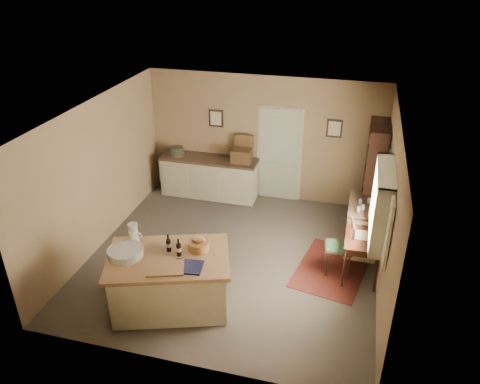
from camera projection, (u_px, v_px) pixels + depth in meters
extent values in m
plane|color=brown|center=(233.00, 258.00, 8.42)|extent=(5.00, 5.00, 0.00)
cube|color=#91714F|center=(264.00, 139.00, 9.93)|extent=(5.00, 0.10, 2.70)
cube|color=#91714F|center=(177.00, 284.00, 5.65)|extent=(5.00, 0.10, 2.70)
cube|color=#91714F|center=(98.00, 175.00, 8.35)|extent=(0.10, 5.00, 2.70)
cube|color=#91714F|center=(388.00, 210.00, 7.23)|extent=(0.10, 5.00, 2.70)
plane|color=silver|center=(232.00, 113.00, 7.16)|extent=(5.00, 5.00, 0.00)
cube|color=#ACB497|center=(279.00, 154.00, 9.96)|extent=(0.97, 0.06, 2.11)
cube|color=black|center=(216.00, 118.00, 9.98)|extent=(0.32, 0.02, 0.38)
cube|color=beige|center=(216.00, 118.00, 9.97)|extent=(0.24, 0.01, 0.30)
cube|color=black|center=(334.00, 128.00, 9.42)|extent=(0.32, 0.02, 0.38)
cube|color=beige|center=(334.00, 129.00, 9.41)|extent=(0.24, 0.01, 0.30)
cube|color=beige|center=(377.00, 234.00, 7.24)|extent=(0.25, 1.32, 0.06)
cube|color=beige|center=(387.00, 172.00, 6.75)|extent=(0.25, 1.32, 0.06)
cube|color=white|center=(390.00, 205.00, 6.96)|extent=(0.01, 1.20, 1.00)
cube|color=beige|center=(388.00, 234.00, 6.27)|extent=(0.04, 0.35, 1.00)
cube|color=beige|center=(387.00, 181.00, 7.68)|extent=(0.04, 0.35, 1.00)
cube|color=beige|center=(170.00, 283.00, 7.12)|extent=(1.91, 1.52, 0.85)
cube|color=#9D704F|center=(168.00, 258.00, 6.91)|extent=(2.07, 1.67, 0.06)
cylinder|color=white|center=(126.00, 253.00, 6.89)|extent=(0.52, 0.52, 0.11)
cube|color=#9D704F|center=(166.00, 268.00, 6.62)|extent=(0.61, 0.51, 0.03)
cube|color=black|center=(188.00, 267.00, 6.65)|extent=(0.45, 0.38, 0.02)
cylinder|color=#9A6337|center=(199.00, 246.00, 7.02)|extent=(0.31, 0.31, 0.14)
cylinder|color=black|center=(168.00, 243.00, 6.96)|extent=(0.07, 0.07, 0.29)
cylinder|color=black|center=(179.00, 247.00, 6.85)|extent=(0.07, 0.07, 0.29)
cube|color=beige|center=(209.00, 178.00, 10.36)|extent=(2.10, 0.58, 0.85)
cube|color=#332319|center=(209.00, 159.00, 10.15)|extent=(2.14, 0.61, 0.05)
cube|color=#442C17|center=(242.00, 156.00, 9.91)|extent=(0.42, 0.32, 0.28)
cylinder|color=#59544F|center=(177.00, 151.00, 10.27)|extent=(0.36, 0.36, 0.18)
cube|color=#511710|center=(332.00, 269.00, 8.12)|extent=(1.39, 1.78, 0.01)
cube|color=black|center=(363.00, 236.00, 7.67)|extent=(0.58, 0.95, 0.03)
cube|color=black|center=(363.00, 240.00, 7.71)|extent=(0.52, 0.89, 0.10)
cube|color=silver|center=(360.00, 235.00, 7.68)|extent=(0.22, 0.30, 0.01)
cylinder|color=black|center=(370.00, 227.00, 7.86)|extent=(0.05, 0.05, 0.05)
cylinder|color=black|center=(344.00, 269.00, 7.54)|extent=(0.04, 0.04, 0.72)
cylinder|color=black|center=(376.00, 274.00, 7.42)|extent=(0.04, 0.04, 0.72)
cylinder|color=black|center=(347.00, 240.00, 8.28)|extent=(0.04, 0.04, 0.72)
cylinder|color=black|center=(376.00, 244.00, 8.17)|extent=(0.04, 0.04, 0.72)
cube|color=beige|center=(363.00, 227.00, 8.53)|extent=(0.55, 1.00, 0.85)
cube|color=#332319|center=(366.00, 206.00, 8.33)|extent=(0.58, 1.04, 0.05)
cylinder|color=silver|center=(364.00, 206.00, 8.17)|extent=(0.24, 0.24, 0.09)
cube|color=#321C15|center=(374.00, 188.00, 8.54)|extent=(0.36, 0.04, 2.12)
cube|color=#321C15|center=(374.00, 168.00, 9.32)|extent=(0.36, 0.04, 2.12)
cube|color=#321C15|center=(383.00, 178.00, 8.89)|extent=(0.02, 0.95, 2.12)
cube|color=#321C15|center=(367.00, 222.00, 9.40)|extent=(0.36, 0.91, 0.03)
cube|color=#321C15|center=(370.00, 199.00, 9.15)|extent=(0.36, 0.91, 0.03)
cube|color=#321C15|center=(374.00, 175.00, 8.90)|extent=(0.36, 0.91, 0.03)
cube|color=#321C15|center=(377.00, 154.00, 8.71)|extent=(0.36, 0.91, 0.03)
cube|color=#321C15|center=(380.00, 133.00, 8.51)|extent=(0.36, 0.91, 0.03)
cylinder|color=white|center=(375.00, 172.00, 8.88)|extent=(0.12, 0.12, 0.11)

